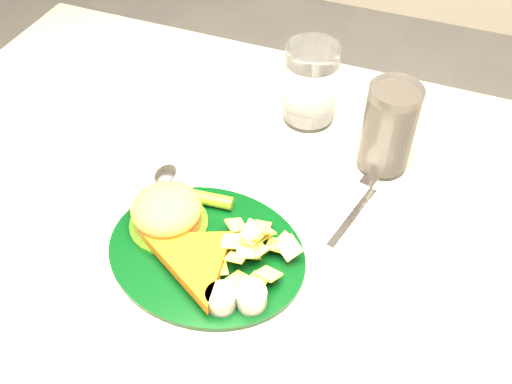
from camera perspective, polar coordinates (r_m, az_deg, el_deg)
table at (r=1.13m, az=-0.65°, el=-14.25°), size 1.20×0.80×0.75m
dinner_plate at (r=0.75m, az=-5.11°, el=-4.80°), size 0.29×0.24×0.06m
water_glass at (r=0.93m, az=5.49°, el=10.70°), size 0.09×0.09×0.14m
cola_glass at (r=0.86m, az=13.12°, el=6.19°), size 0.08×0.08×0.14m
fork_napkin at (r=0.82m, az=9.80°, el=-1.99°), size 0.17×0.20×0.01m
spoon at (r=0.83m, az=-10.72°, el=-1.76°), size 0.05×0.15×0.01m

